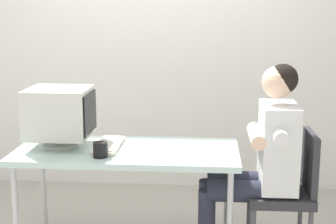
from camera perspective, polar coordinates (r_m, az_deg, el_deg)
The scene contains 7 objects.
wall_back at distance 4.58m, azimuth 1.81°, elevation 10.04°, with size 8.00×0.10×3.00m, color silver.
desk at distance 3.36m, azimuth -4.56°, elevation -4.96°, with size 1.44×0.66×0.72m.
crt_monitor at distance 3.42m, azimuth -11.95°, elevation -0.12°, with size 0.41×0.37×0.39m.
keyboard at distance 3.39m, azimuth -6.62°, elevation -3.70°, with size 0.15×0.42×0.03m.
office_chair at distance 3.39m, azimuth 13.30°, elevation -8.14°, with size 0.41×0.41×0.86m.
person_seated at distance 3.30m, azimuth 10.13°, elevation -4.85°, with size 0.73×0.58×1.29m.
desk_mug at distance 3.18m, azimuth -7.51°, elevation -4.17°, with size 0.09×0.10×0.09m.
Camera 1 is at (0.52, -3.18, 1.64)m, focal length 54.85 mm.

